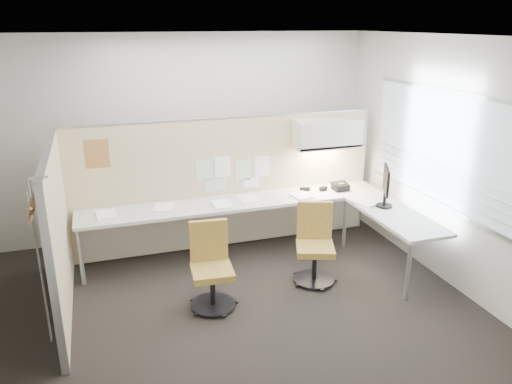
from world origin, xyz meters
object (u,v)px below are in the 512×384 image
object	(u,v)px
desk	(264,211)
monitor	(386,184)
chair_left	(211,269)
phone	(340,187)
chair_right	(315,246)

from	to	relation	value
desk	monitor	xyz separation A→B (m)	(1.37, -0.62, 0.42)
chair_left	monitor	xyz separation A→B (m)	(2.31, 0.38, 0.59)
desk	phone	bearing A→B (deg)	6.52
desk	monitor	bearing A→B (deg)	-24.40
chair_left	monitor	bearing A→B (deg)	14.18
desk	phone	world-z (taller)	phone
phone	desk	bearing A→B (deg)	-175.57
desk	chair_left	xyz separation A→B (m)	(-0.94, -1.00, -0.17)
monitor	chair_right	bearing A→B (deg)	128.17
desk	chair_left	world-z (taller)	chair_left
chair_right	monitor	bearing A→B (deg)	31.34
chair_left	desk	bearing A→B (deg)	51.56
chair_right	phone	size ratio (longest dim) A/B	4.29
phone	monitor	bearing A→B (deg)	-75.36
desk	chair_right	xyz separation A→B (m)	(0.34, -0.83, -0.17)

